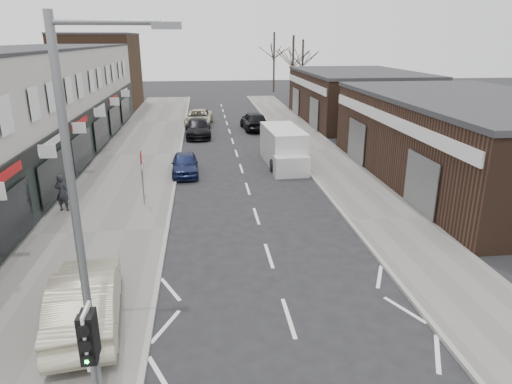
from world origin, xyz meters
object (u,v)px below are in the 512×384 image
object	(u,v)px
parked_car_left_a	(185,164)
parked_car_left_b	(198,128)
white_van	(284,148)
warning_sign	(142,161)
sedan_on_pavement	(86,298)
parked_car_right_b	(254,121)
traffic_light	(90,348)
parked_car_left_c	(199,118)
street_lamp	(84,209)
pedestrian	(62,193)
parked_car_right_a	(282,145)

from	to	relation	value
parked_car_left_a	parked_car_left_b	distance (m)	10.96
white_van	parked_car_left_a	world-z (taller)	white_van
warning_sign	sedan_on_pavement	size ratio (longest dim) A/B	0.56
sedan_on_pavement	parked_car_right_b	world-z (taller)	sedan_on_pavement
traffic_light	sedan_on_pavement	xyz separation A→B (m)	(-1.22, 4.24, -1.50)
sedan_on_pavement	parked_car_left_c	size ratio (longest dim) A/B	0.95
street_lamp	traffic_light	bearing A→B (deg)	-84.12
street_lamp	sedan_on_pavement	distance (m)	4.91
white_van	sedan_on_pavement	bearing A→B (deg)	-119.85
street_lamp	white_van	bearing A→B (deg)	69.51
traffic_light	warning_sign	world-z (taller)	traffic_light
warning_sign	parked_car_left_a	size ratio (longest dim) A/B	0.71
street_lamp	pedestrian	xyz separation A→B (m)	(-4.22, 12.21, -3.63)
traffic_light	warning_sign	xyz separation A→B (m)	(-0.76, 14.02, -0.21)
traffic_light	sedan_on_pavement	bearing A→B (deg)	105.99
warning_sign	white_van	bearing A→B (deg)	40.21
street_lamp	parked_car_left_a	distance (m)	18.39
pedestrian	warning_sign	bearing A→B (deg)	-157.92
street_lamp	pedestrian	distance (m)	13.42
parked_car_left_a	sedan_on_pavement	bearing A→B (deg)	-100.21
warning_sign	pedestrian	bearing A→B (deg)	-170.71
white_van	pedestrian	world-z (taller)	white_van
street_lamp	sedan_on_pavement	xyz separation A→B (m)	(-1.09, 3.03, -3.71)
traffic_light	parked_car_left_b	bearing A→B (deg)	86.71
parked_car_left_a	white_van	bearing A→B (deg)	12.60
traffic_light	street_lamp	distance (m)	2.52
parked_car_right_a	parked_car_right_b	bearing A→B (deg)	-82.77
street_lamp	parked_car_left_a	world-z (taller)	street_lamp
parked_car_left_b	white_van	bearing A→B (deg)	-60.77
sedan_on_pavement	parked_car_right_b	distance (m)	29.24
traffic_light	parked_car_left_a	size ratio (longest dim) A/B	0.82
street_lamp	sedan_on_pavement	bearing A→B (deg)	109.81
pedestrian	parked_car_right_b	xyz separation A→B (m)	(10.95, 18.99, -0.17)
pedestrian	parked_car_left_a	distance (m)	7.83
warning_sign	sedan_on_pavement	distance (m)	9.87
street_lamp	pedestrian	world-z (taller)	street_lamp
parked_car_right_a	parked_car_right_b	distance (m)	9.65
warning_sign	white_van	xyz separation A→B (m)	(7.92, 6.69, -1.11)
warning_sign	sedan_on_pavement	bearing A→B (deg)	-92.68
parked_car_left_b	parked_car_right_a	distance (m)	9.24
pedestrian	parked_car_right_a	xyz separation A→B (m)	(11.78, 9.38, -0.19)
pedestrian	parked_car_right_b	world-z (taller)	pedestrian
street_lamp	parked_car_left_b	distance (m)	29.18
warning_sign	parked_car_right_b	size ratio (longest dim) A/B	0.56
warning_sign	parked_car_right_b	distance (m)	19.87
street_lamp	parked_car_right_b	distance (m)	32.15
parked_car_left_c	white_van	bearing A→B (deg)	-64.76
warning_sign	parked_car_left_a	bearing A→B (deg)	71.04
parked_car_left_b	traffic_light	bearing A→B (deg)	-94.20
pedestrian	parked_car_left_b	distance (m)	17.72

